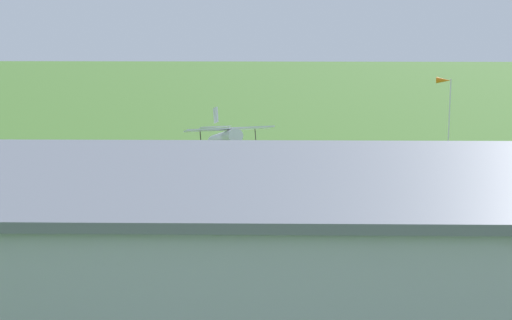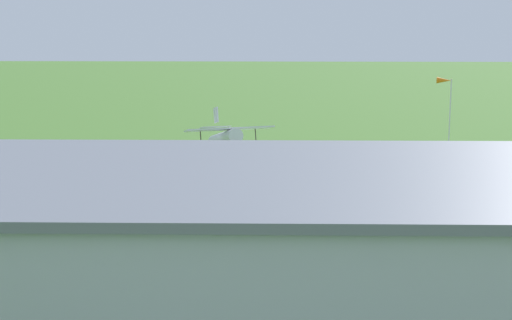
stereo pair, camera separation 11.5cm
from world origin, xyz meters
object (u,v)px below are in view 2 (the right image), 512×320
Objects in this scene: windsock at (445,87)px; hangar at (341,245)px; car_orange at (22,208)px; biplane at (226,139)px; person_crossing_taxiway at (205,188)px; person_near_hangar_door at (63,192)px; person_watching_takeoff at (162,186)px.

hangar is at bearing 73.18° from windsock.
car_orange is (18.28, -14.89, -2.21)m from hangar.
windsock is (-19.84, -10.30, 3.56)m from biplane.
person_crossing_taxiway is 0.23× the size of windsock.
biplane is 4.54× the size of person_near_hangar_door.
windsock reaches higher than person_crossing_taxiway.
biplane reaches higher than person_watching_takeoff.
windsock reaches higher than person_watching_takeoff.
person_near_hangar_door reaches higher than person_crossing_taxiway.
biplane is 16.05m from person_near_hangar_door.
person_watching_takeoff is 31.70m from windsock.
hangar is 5.27× the size of windsock.
person_watching_takeoff is at bearing -161.06° from person_near_hangar_door.
hangar is 24.20m from person_watching_takeoff.
hangar is 4.98× the size of biplane.
person_near_hangar_door is (17.05, -19.41, -2.21)m from hangar.
windsock reaches higher than car_orange.
hangar is 9.12× the size of car_orange.
biplane is (7.09, -31.86, -0.38)m from hangar.
car_orange is 10.07m from person_watching_takeoff.
person_watching_takeoff is at bearing 70.48° from biplane.
hangar is 23.40× the size of person_crossing_taxiway.
person_near_hangar_door is (-1.23, -4.52, -0.00)m from car_orange.
person_crossing_taxiway is 0.98× the size of person_watching_takeoff.
biplane is at bearing -109.52° from person_watching_takeoff.
biplane reaches higher than person_near_hangar_door.
car_orange is 2.57× the size of person_crossing_taxiway.
person_near_hangar_door is at bearing 51.37° from biplane.
windsock is (-23.49, -20.59, 5.41)m from person_watching_takeoff.
hangar reaches higher than person_watching_takeoff.
biplane is 4.61× the size of person_watching_takeoff.
car_orange is 2.48× the size of person_near_hangar_door.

